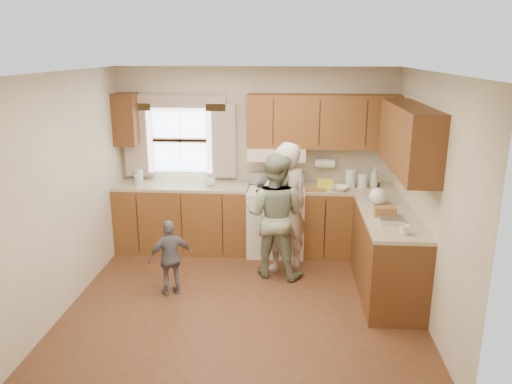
# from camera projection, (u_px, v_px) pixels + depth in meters

# --- Properties ---
(room) EXTENTS (3.80, 3.80, 3.80)m
(room) POSITION_uv_depth(u_px,v_px,m) (244.00, 193.00, 5.27)
(room) COLOR #4E2918
(room) RESTS_ON ground
(kitchen_fixtures) EXTENTS (3.80, 2.25, 2.15)m
(kitchen_fixtures) POSITION_uv_depth(u_px,v_px,m) (300.00, 202.00, 6.37)
(kitchen_fixtures) COLOR #4E2B10
(kitchen_fixtures) RESTS_ON ground
(stove) EXTENTS (0.76, 0.67, 1.07)m
(stove) POSITION_uv_depth(u_px,v_px,m) (276.00, 220.00, 6.84)
(stove) COLOR silver
(stove) RESTS_ON ground
(woman_left) EXTENTS (0.71, 0.62, 1.65)m
(woman_left) POSITION_uv_depth(u_px,v_px,m) (285.00, 208.00, 6.17)
(woman_left) COLOR beige
(woman_left) RESTS_ON ground
(woman_right) EXTENTS (0.88, 0.76, 1.54)m
(woman_right) POSITION_uv_depth(u_px,v_px,m) (274.00, 216.00, 6.05)
(woman_right) COLOR #243D26
(woman_right) RESTS_ON ground
(child) EXTENTS (0.56, 0.43, 0.89)m
(child) POSITION_uv_depth(u_px,v_px,m) (171.00, 258.00, 5.64)
(child) COLOR slate
(child) RESTS_ON ground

